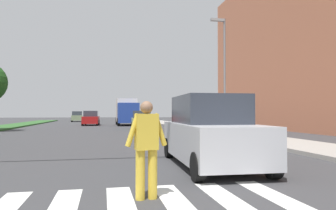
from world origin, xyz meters
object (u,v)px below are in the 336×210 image
(pedestrian_performer, at_px, (146,145))
(truck_box_delivery, at_px, (127,111))
(suv_crossing, at_px, (210,132))
(sedan_distant, at_px, (91,119))
(sedan_midblock, at_px, (141,121))
(sedan_far_horizon, at_px, (77,117))
(street_lamp_right, at_px, (223,65))

(pedestrian_performer, bearing_deg, truck_box_delivery, 86.41)
(suv_crossing, height_order, sedan_distant, suv_crossing)
(sedan_distant, bearing_deg, sedan_midblock, -65.45)
(sedan_midblock, distance_m, sedan_far_horizon, 27.10)
(suv_crossing, bearing_deg, sedan_far_horizon, 98.99)
(suv_crossing, relative_size, sedan_distant, 1.04)
(sedan_distant, bearing_deg, suv_crossing, -81.62)
(suv_crossing, distance_m, sedan_midblock, 19.13)
(sedan_midblock, height_order, truck_box_delivery, truck_box_delivery)
(sedan_distant, height_order, sedan_far_horizon, same)
(pedestrian_performer, bearing_deg, sedan_far_horizon, 95.85)
(suv_crossing, bearing_deg, truck_box_delivery, 90.44)
(sedan_distant, bearing_deg, sedan_far_horizon, 100.13)
(sedan_midblock, xyz_separation_m, sedan_far_horizon, (-7.51, 26.03, 0.01))
(sedan_midblock, bearing_deg, truck_box_delivery, 93.53)
(pedestrian_performer, relative_size, sedan_far_horizon, 0.38)
(pedestrian_performer, bearing_deg, sedan_distant, 93.75)
(sedan_midblock, height_order, sedan_distant, sedan_distant)
(street_lamp_right, height_order, sedan_midblock, street_lamp_right)
(street_lamp_right, xyz_separation_m, sedan_distant, (-9.08, 18.52, -3.81))
(sedan_midblock, xyz_separation_m, sedan_distant, (-4.70, 10.29, 0.01))
(pedestrian_performer, distance_m, truck_box_delivery, 31.76)
(sedan_midblock, bearing_deg, street_lamp_right, -61.97)
(suv_crossing, height_order, truck_box_delivery, truck_box_delivery)
(pedestrian_performer, relative_size, suv_crossing, 0.36)
(street_lamp_right, relative_size, truck_box_delivery, 1.21)
(street_lamp_right, xyz_separation_m, truck_box_delivery, (-4.97, 17.80, -2.96))
(pedestrian_performer, xyz_separation_m, suv_crossing, (2.21, 2.99, -0.00))
(suv_crossing, bearing_deg, sedan_midblock, 88.89)
(street_lamp_right, distance_m, suv_crossing, 12.44)
(sedan_far_horizon, bearing_deg, sedan_midblock, -73.90)
(truck_box_delivery, bearing_deg, street_lamp_right, -74.40)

